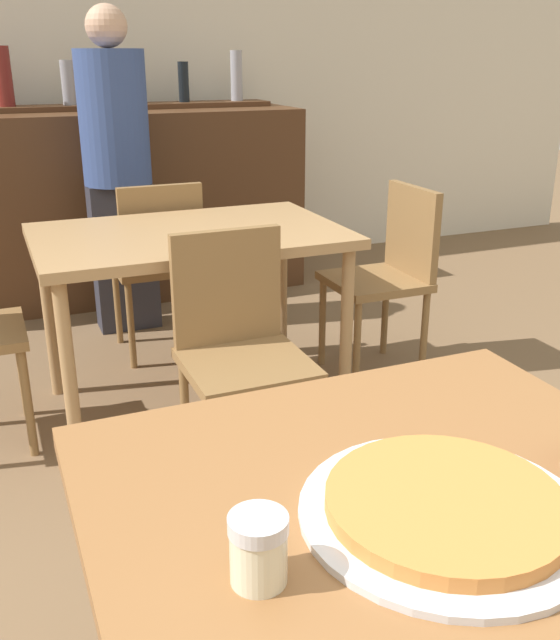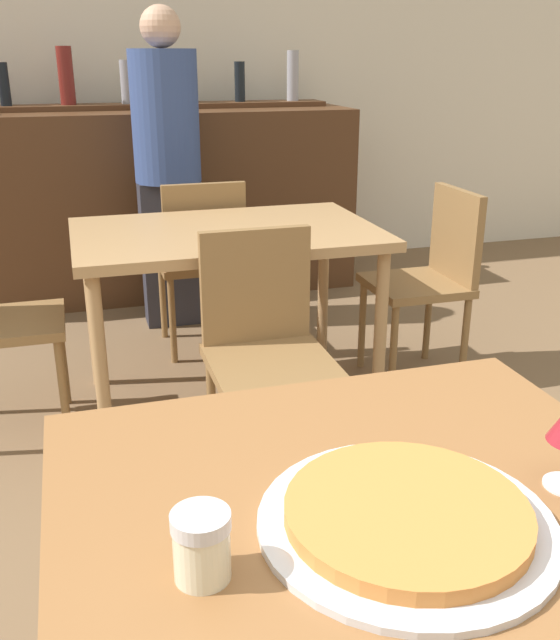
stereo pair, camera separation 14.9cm
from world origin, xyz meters
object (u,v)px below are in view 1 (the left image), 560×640
Objects in this scene: chair_far_side_back at (158,257)px; cheese_shaker at (258,549)px; chair_far_side_front at (238,340)px; pizza_tray at (445,507)px; chair_far_side_right at (390,267)px; person_standing at (117,164)px.

cheese_shaker is at bearing 79.63° from chair_far_side_back.
chair_far_side_back is (-0.00, 1.13, 0.00)m from chair_far_side_front.
cheese_shaker is (-0.46, -2.53, 0.32)m from chair_far_side_back.
chair_far_side_back is 9.07× the size of cheese_shaker.
cheese_shaker is (-0.29, -0.02, 0.03)m from pizza_tray.
pizza_tray is at bearing -97.02° from chair_far_side_front.
cheese_shaker is (-1.38, -1.97, 0.32)m from chair_far_side_right.
cheese_shaker reaches higher than chair_far_side_back.
chair_far_side_right is (0.92, -0.56, 0.00)m from chair_far_side_back.
pizza_tray is (-1.09, -1.95, 0.29)m from chair_far_side_right.
chair_far_side_front is 1.00× the size of chair_far_side_right.
cheese_shaker is at bearing -176.14° from pizza_tray.
chair_far_side_back is at bearing -80.83° from person_standing.
chair_far_side_front is at bearing 82.98° from pizza_tray.
chair_far_side_back is 0.61m from person_standing.
chair_far_side_right is at bearing -46.09° from person_standing.
chair_far_side_front is 1.13m from chair_far_side_back.
person_standing reaches higher than chair_far_side_front.
person_standing is (-1.00, 1.04, 0.38)m from chair_far_side_right.
pizza_tray is 2.99m from person_standing.
person_standing is at bearing -136.09° from chair_far_side_right.
chair_far_side_back reaches higher than pizza_tray.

